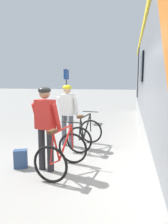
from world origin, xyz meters
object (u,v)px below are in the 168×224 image
Objects in this scene: bicycle_far_red at (62,153)px; platform_sign_post at (66,86)px; bicycle_near_black at (85,134)px; cyclist_far_in_red at (45,121)px; backpack_on_platform at (21,159)px; cyclist_near_in_white at (67,110)px.

platform_sign_post reaches higher than bicycle_far_red.
bicycle_far_red is at bearing -93.97° from bicycle_near_black.
cyclist_far_in_red reaches higher than backpack_on_platform.
platform_sign_post is (-1.21, 5.52, 0.57)m from cyclist_far_in_red.
bicycle_far_red is 5.90m from platform_sign_post.
cyclist_far_in_red is 1.54× the size of bicycle_near_black.
bicycle_near_black is 0.48× the size of platform_sign_post.
cyclist_far_in_red is 4.40× the size of backpack_on_platform.
bicycle_near_black is 1.71m from bicycle_far_red.
backpack_on_platform is at bearing -122.80° from bicycle_near_black.
platform_sign_post reaches higher than cyclist_far_in_red.
cyclist_near_in_white is at bearing 51.35° from backpack_on_platform.
bicycle_far_red reaches higher than backpack_on_platform.
bicycle_far_red is (0.37, -0.02, -0.65)m from cyclist_far_in_red.
platform_sign_post is at bearing 113.84° from bicycle_near_black.
cyclist_near_in_white is at bearing -72.85° from platform_sign_post.
backpack_on_platform is at bearing 179.70° from cyclist_far_in_red.
cyclist_near_in_white reaches higher than bicycle_far_red.
backpack_on_platform is at bearing -83.63° from platform_sign_post.
bicycle_near_black is at bearing 73.96° from cyclist_far_in_red.
platform_sign_post is at bearing 102.40° from cyclist_far_in_red.
bicycle_far_red is (-0.12, -1.70, 0.00)m from bicycle_near_black.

